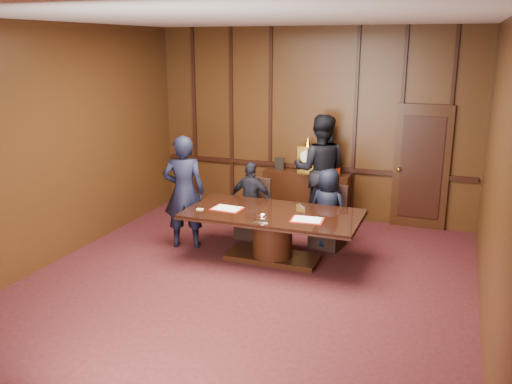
% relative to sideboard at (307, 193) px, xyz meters
% --- Properties ---
extents(room, '(7.00, 7.04, 3.50)m').
position_rel_sideboard_xyz_m(room, '(0.07, -3.12, 1.24)').
color(room, '#330E0F').
rests_on(room, ground).
extents(sideboard, '(1.60, 0.45, 1.54)m').
position_rel_sideboard_xyz_m(sideboard, '(0.00, 0.00, 0.00)').
color(sideboard, black).
rests_on(sideboard, ground).
extents(conference_table, '(2.62, 1.32, 0.76)m').
position_rel_sideboard_xyz_m(conference_table, '(0.07, -2.16, 0.02)').
color(conference_table, black).
rests_on(conference_table, ground).
extents(folder_left, '(0.48, 0.36, 0.02)m').
position_rel_sideboard_xyz_m(folder_left, '(-0.63, -2.25, 0.28)').
color(folder_left, maroon).
rests_on(folder_left, conference_table).
extents(folder_right, '(0.49, 0.37, 0.02)m').
position_rel_sideboard_xyz_m(folder_right, '(0.65, -2.36, 0.28)').
color(folder_right, maroon).
rests_on(folder_right, conference_table).
extents(inkstand, '(0.20, 0.14, 0.12)m').
position_rel_sideboard_xyz_m(inkstand, '(0.07, -2.61, 0.33)').
color(inkstand, white).
rests_on(inkstand, conference_table).
extents(notepad, '(0.11, 0.08, 0.01)m').
position_rel_sideboard_xyz_m(notepad, '(-1.01, -2.43, 0.28)').
color(notepad, '#D1D367').
rests_on(notepad, conference_table).
extents(chair_left, '(0.51, 0.51, 0.99)m').
position_rel_sideboard_xyz_m(chair_left, '(-0.58, -1.28, -0.19)').
color(chair_left, black).
rests_on(chair_left, ground).
extents(chair_right, '(0.56, 0.56, 0.99)m').
position_rel_sideboard_xyz_m(chair_right, '(0.72, -1.28, -0.19)').
color(chair_right, black).
rests_on(chair_right, ground).
extents(signatory_left, '(0.78, 0.33, 1.31)m').
position_rel_sideboard_xyz_m(signatory_left, '(-0.58, -1.36, 0.17)').
color(signatory_left, black).
rests_on(signatory_left, ground).
extents(signatory_right, '(0.72, 0.56, 1.30)m').
position_rel_sideboard_xyz_m(signatory_right, '(0.72, -1.36, 0.17)').
color(signatory_right, black).
rests_on(signatory_right, ground).
extents(witness_left, '(0.78, 0.65, 1.82)m').
position_rel_sideboard_xyz_m(witness_left, '(-1.45, -2.10, 0.43)').
color(witness_left, black).
rests_on(witness_left, ground).
extents(witness_right, '(1.08, 0.90, 2.00)m').
position_rel_sideboard_xyz_m(witness_right, '(0.29, -0.19, 0.51)').
color(witness_right, black).
rests_on(witness_right, ground).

